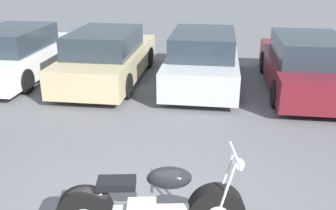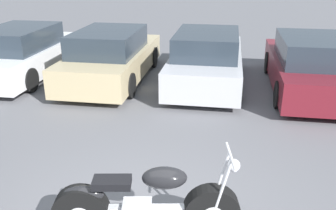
# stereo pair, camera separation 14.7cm
# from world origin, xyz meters

# --- Properties ---
(motorcycle) EXTENTS (2.22, 0.76, 1.10)m
(motorcycle) POSITION_xyz_m (0.12, -0.09, 0.42)
(motorcycle) COLOR black
(motorcycle) RESTS_ON ground_plane
(parked_car_white) EXTENTS (1.86, 4.52, 1.40)m
(parked_car_white) POSITION_xyz_m (-4.70, 5.89, 0.65)
(parked_car_white) COLOR white
(parked_car_white) RESTS_ON ground_plane
(parked_car_champagne) EXTENTS (1.86, 4.52, 1.40)m
(parked_car_champagne) POSITION_xyz_m (-2.14, 5.88, 0.65)
(parked_car_champagne) COLOR #C6B284
(parked_car_champagne) RESTS_ON ground_plane
(parked_car_silver) EXTENTS (1.86, 4.52, 1.40)m
(parked_car_silver) POSITION_xyz_m (0.43, 6.05, 0.65)
(parked_car_silver) COLOR #BCBCC1
(parked_car_silver) RESTS_ON ground_plane
(parked_car_maroon) EXTENTS (1.86, 4.52, 1.40)m
(parked_car_maroon) POSITION_xyz_m (3.00, 5.79, 0.65)
(parked_car_maroon) COLOR maroon
(parked_car_maroon) RESTS_ON ground_plane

